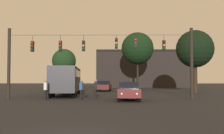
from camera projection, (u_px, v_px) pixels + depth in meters
ground_plane at (104, 94)px, 33.13m from camera, size 168.00×168.00×0.00m
overhead_signal_span at (99, 56)px, 25.26m from camera, size 16.79×0.44×6.39m
city_bus at (67, 78)px, 30.47m from camera, size 3.38×11.17×3.00m
car_near_right at (129, 91)px, 23.31m from camera, size 1.93×4.38×1.52m
car_far_left at (104, 86)px, 40.63m from camera, size 2.13×4.44×1.52m
pedestrian_crossing_left at (96, 88)px, 24.87m from camera, size 0.28×0.39×1.75m
pedestrian_crossing_center at (81, 88)px, 24.01m from camera, size 0.32×0.41×1.72m
pedestrian_crossing_right at (46, 89)px, 23.86m from camera, size 0.24×0.36×1.72m
corner_building at (141, 70)px, 63.85m from camera, size 19.46×13.45×7.86m
tree_left_silhouette at (195, 49)px, 36.82m from camera, size 4.93×4.93×8.22m
tree_behind_building at (64, 61)px, 50.38m from camera, size 4.30×4.30×7.21m
tree_right_far at (138, 49)px, 49.05m from camera, size 5.64×5.64×9.97m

